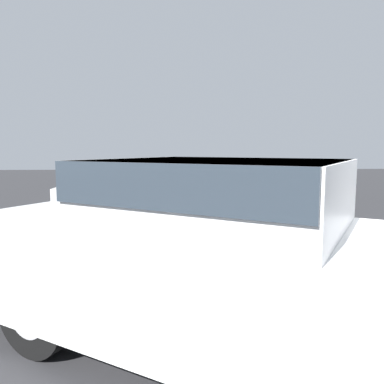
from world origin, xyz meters
name	(u,v)px	position (x,y,z in m)	size (l,w,h in m)	color
ground_plane	(347,310)	(0.00, 0.00, 0.00)	(60.00, 60.00, 0.00)	#2D2D30
stall_stripe_a	(53,203)	(-6.23, 9.00, 0.00)	(0.12, 5.28, 0.01)	white
stall_stripe_b	(136,203)	(-3.35, 9.00, 0.00)	(0.12, 5.28, 0.01)	white
stall_stripe_c	(217,202)	(-0.47, 9.00, 0.00)	(0.12, 5.28, 0.01)	white
stall_stripe_d	(297,201)	(2.41, 9.00, 0.00)	(0.12, 5.28, 0.01)	white
pickup_truck	(250,264)	(-1.38, -1.00, 0.90)	(5.99, 4.74, 1.81)	white
parked_sedan_a	(97,185)	(-4.65, 8.78, 0.66)	(1.77, 4.33, 1.24)	silver
parked_sedan_b	(178,184)	(-1.85, 9.14, 0.64)	(1.90, 4.60, 1.20)	#B7BABF
parked_sedan_c	(258,182)	(1.01, 9.06, 0.70)	(1.77, 4.50, 1.31)	#B7BABF
wheel_stop_curb	(201,191)	(-0.83, 11.96, 0.07)	(1.87, 0.20, 0.14)	#B7B2A8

